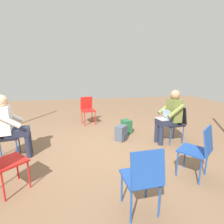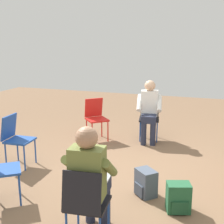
% 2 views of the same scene
% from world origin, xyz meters
% --- Properties ---
extents(ground_plane, '(14.00, 14.00, 0.00)m').
position_xyz_m(ground_plane, '(0.00, 0.00, 0.00)').
color(ground_plane, brown).
extents(chair_south, '(0.48, 0.51, 0.85)m').
position_xyz_m(chair_south, '(0.19, -1.95, 0.50)').
color(chair_south, red).
rests_on(chair_south, ground).
extents(chair_east, '(0.50, 0.47, 0.85)m').
position_xyz_m(chair_east, '(1.88, 0.11, 0.50)').
color(chair_east, black).
rests_on(chair_east, ground).
extents(chair_northeast, '(0.59, 0.58, 0.85)m').
position_xyz_m(chair_northeast, '(1.48, 1.14, 0.50)').
color(chair_northeast, red).
rests_on(chair_northeast, ground).
extents(chair_west, '(0.48, 0.44, 0.85)m').
position_xyz_m(chair_west, '(-1.77, -0.09, 0.50)').
color(chair_west, black).
rests_on(chair_west, ground).
extents(chair_northwest, '(0.58, 0.58, 0.85)m').
position_xyz_m(chair_northwest, '(-1.34, 1.31, 0.50)').
color(chair_northwest, '#1E4799').
rests_on(chair_northwest, ground).
extents(chair_north, '(0.42, 0.46, 0.85)m').
position_xyz_m(chair_north, '(-0.24, 1.84, 0.50)').
color(chair_north, '#1E4799').
rests_on(chair_north, ground).
extents(person_with_laptop, '(0.55, 0.53, 1.24)m').
position_xyz_m(person_with_laptop, '(-1.60, -0.07, 0.69)').
color(person_with_laptop, '#23283D').
rests_on(person_with_laptop, ground).
extents(person_in_white, '(0.57, 0.56, 1.24)m').
position_xyz_m(person_in_white, '(1.72, 0.07, 0.69)').
color(person_in_white, '#23283D').
rests_on(person_in_white, ground).
extents(backpack_near_laptop_user, '(0.30, 0.33, 0.36)m').
position_xyz_m(backpack_near_laptop_user, '(-0.79, -0.87, 0.16)').
color(backpack_near_laptop_user, '#235B38').
rests_on(backpack_near_laptop_user, ground).
extents(backpack_by_empty_chair, '(0.34, 0.34, 0.36)m').
position_xyz_m(backpack_by_empty_chair, '(-0.53, -0.40, 0.16)').
color(backpack_by_empty_chair, '#475160').
rests_on(backpack_by_empty_chair, ground).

